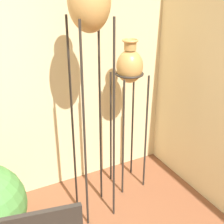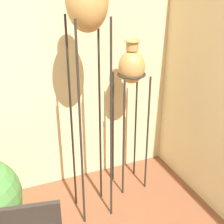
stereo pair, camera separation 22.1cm
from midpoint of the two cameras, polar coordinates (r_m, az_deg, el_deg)
The scene contains 2 objects.
vase_stand_tall at distance 2.44m, azimuth -6.90°, elevation 18.53°, with size 0.33×0.33×2.28m.
vase_stand_medium at distance 2.99m, azimuth 1.10°, elevation 7.44°, with size 0.29×0.29×1.59m.
Camera 1 is at (-0.08, -0.82, 2.18)m, focal length 50.00 mm.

